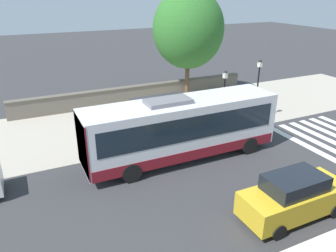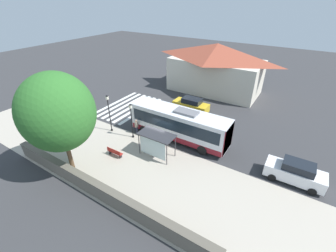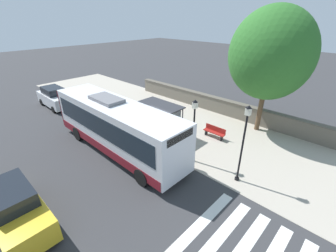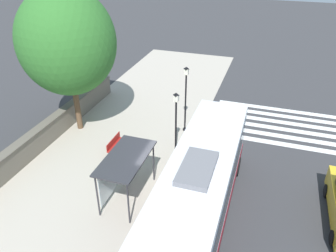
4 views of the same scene
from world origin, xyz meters
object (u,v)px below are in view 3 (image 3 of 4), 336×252
at_px(bus_shelter, 161,109).
at_px(street_lamp_far, 244,139).
at_px(street_lamp_near, 194,126).
at_px(parked_car_far_lane, 15,207).
at_px(bus, 116,126).
at_px(parked_car_behind_bus, 55,97).
at_px(shade_tree, 271,54).
at_px(bench, 214,132).
at_px(pedestrian, 186,153).

xyz_separation_m(bus_shelter, street_lamp_far, (1.08, 6.96, 0.60)).
height_order(bus_shelter, street_lamp_near, street_lamp_near).
bearing_deg(parked_car_far_lane, bus, -164.04).
height_order(parked_car_behind_bus, parked_car_far_lane, parked_car_behind_bus).
bearing_deg(shade_tree, street_lamp_near, -8.71).
relative_size(bench, parked_car_behind_bus, 0.37).
distance_m(pedestrian, bench, 4.46).
bearing_deg(parked_car_far_lane, pedestrian, 161.93).
relative_size(bus_shelter, shade_tree, 0.38).
distance_m(bus_shelter, street_lamp_near, 4.26).
distance_m(street_lamp_near, shade_tree, 7.84).
xyz_separation_m(pedestrian, shade_tree, (-7.82, 0.94, 4.75)).
height_order(bus, parked_car_behind_bus, bus).
bearing_deg(shade_tree, bus, -30.03).
bearing_deg(street_lamp_near, pedestrian, 8.62).
height_order(bus, shade_tree, shade_tree).
bearing_deg(shade_tree, bus_shelter, -42.05).
distance_m(bus_shelter, street_lamp_far, 7.07).
height_order(bus_shelter, parked_car_behind_bus, bus_shelter).
height_order(pedestrian, street_lamp_near, street_lamp_near).
distance_m(bench, shade_tree, 6.58).
xyz_separation_m(bus_shelter, bench, (-2.18, 3.36, -1.54)).
height_order(bus, street_lamp_near, street_lamp_near).
height_order(pedestrian, street_lamp_far, street_lamp_far).
bearing_deg(parked_car_behind_bus, pedestrian, 93.96).
xyz_separation_m(street_lamp_near, parked_car_far_lane, (8.92, -2.51, -1.46)).
xyz_separation_m(shade_tree, parked_car_behind_bus, (8.92, -16.74, -4.84)).
bearing_deg(bus_shelter, bus, -5.21).
bearing_deg(parked_car_behind_bus, street_lamp_far, 96.73).
distance_m(pedestrian, parked_car_behind_bus, 15.83).
xyz_separation_m(bench, street_lamp_near, (3.52, 0.66, 1.93)).
height_order(pedestrian, parked_car_far_lane, parked_car_far_lane).
relative_size(bench, shade_tree, 0.19).
relative_size(bus_shelter, street_lamp_far, 0.78).
distance_m(pedestrian, street_lamp_far, 3.41).
bearing_deg(parked_car_behind_bus, street_lamp_near, 97.03).
relative_size(pedestrian, street_lamp_near, 0.44).
distance_m(bus_shelter, bench, 4.29).
relative_size(shade_tree, parked_car_far_lane, 1.91).
bearing_deg(bus_shelter, parked_car_behind_bus, -74.31).
relative_size(street_lamp_far, parked_car_far_lane, 0.94).
xyz_separation_m(bus_shelter, parked_car_behind_bus, (3.27, -11.65, -1.07)).
height_order(pedestrian, parked_car_behind_bus, parked_car_behind_bus).
distance_m(shade_tree, parked_car_behind_bus, 19.57).
relative_size(bus_shelter, parked_car_far_lane, 0.73).
distance_m(bus, pedestrian, 4.83).
bearing_deg(bus_shelter, pedestrian, 62.32).
bearing_deg(bench, street_lamp_near, 10.69).
bearing_deg(parked_car_far_lane, bench, 171.56).
bearing_deg(street_lamp_far, street_lamp_near, -84.92).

